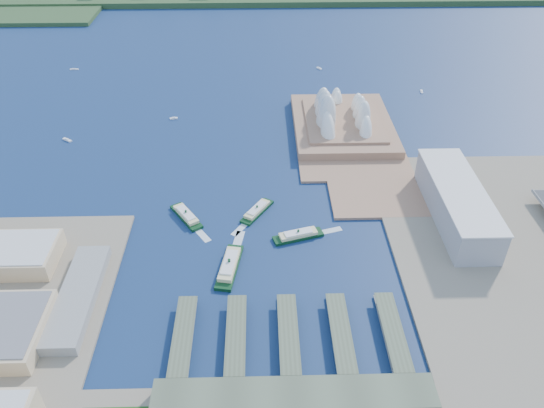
{
  "coord_description": "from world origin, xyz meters",
  "views": [
    {
      "loc": [
        -6.27,
        -355.83,
        340.14
      ],
      "look_at": [
        4.94,
        86.26,
        18.0
      ],
      "focal_mm": 35.0,
      "sensor_mm": 36.0,
      "label": 1
    }
  ],
  "objects_px": {
    "opera_house": "(344,108)",
    "ferry_d": "(298,234)",
    "ferry_a": "(186,214)",
    "ferry_c": "(229,264)",
    "toaster_building": "(457,203)",
    "ferry_b": "(257,209)"
  },
  "relations": [
    {
      "from": "opera_house",
      "to": "ferry_d",
      "type": "relative_size",
      "value": 3.52
    },
    {
      "from": "ferry_a",
      "to": "ferry_c",
      "type": "height_order",
      "value": "ferry_c"
    },
    {
      "from": "toaster_building",
      "to": "ferry_b",
      "type": "distance_m",
      "value": 206.88
    },
    {
      "from": "ferry_c",
      "to": "ferry_b",
      "type": "bearing_deg",
      "value": -97.05
    },
    {
      "from": "ferry_a",
      "to": "ferry_d",
      "type": "height_order",
      "value": "ferry_d"
    },
    {
      "from": "toaster_building",
      "to": "ferry_c",
      "type": "relative_size",
      "value": 2.56
    },
    {
      "from": "ferry_c",
      "to": "ferry_a",
      "type": "bearing_deg",
      "value": -48.72
    },
    {
      "from": "toaster_building",
      "to": "ferry_c",
      "type": "height_order",
      "value": "toaster_building"
    },
    {
      "from": "toaster_building",
      "to": "ferry_b",
      "type": "xyz_separation_m",
      "value": [
        -205.67,
        15.64,
        -15.9
      ]
    },
    {
      "from": "toaster_building",
      "to": "ferry_d",
      "type": "height_order",
      "value": "toaster_building"
    },
    {
      "from": "ferry_a",
      "to": "ferry_d",
      "type": "relative_size",
      "value": 1.0
    },
    {
      "from": "opera_house",
      "to": "ferry_b",
      "type": "height_order",
      "value": "opera_house"
    },
    {
      "from": "opera_house",
      "to": "toaster_building",
      "type": "xyz_separation_m",
      "value": [
        90.0,
        -200.0,
        -11.5
      ]
    },
    {
      "from": "ferry_c",
      "to": "ferry_d",
      "type": "distance_m",
      "value": 80.0
    },
    {
      "from": "ferry_d",
      "to": "ferry_b",
      "type": "bearing_deg",
      "value": 27.2
    },
    {
      "from": "ferry_a",
      "to": "ferry_c",
      "type": "distance_m",
      "value": 92.78
    },
    {
      "from": "ferry_b",
      "to": "ferry_c",
      "type": "distance_m",
      "value": 90.05
    },
    {
      "from": "opera_house",
      "to": "toaster_building",
      "type": "relative_size",
      "value": 1.16
    },
    {
      "from": "ferry_d",
      "to": "ferry_c",
      "type": "bearing_deg",
      "value": 106.37
    },
    {
      "from": "toaster_building",
      "to": "ferry_d",
      "type": "bearing_deg",
      "value": -170.75
    },
    {
      "from": "ferry_a",
      "to": "ferry_b",
      "type": "height_order",
      "value": "ferry_a"
    },
    {
      "from": "ferry_b",
      "to": "ferry_d",
      "type": "distance_m",
      "value": 59.01
    }
  ]
}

